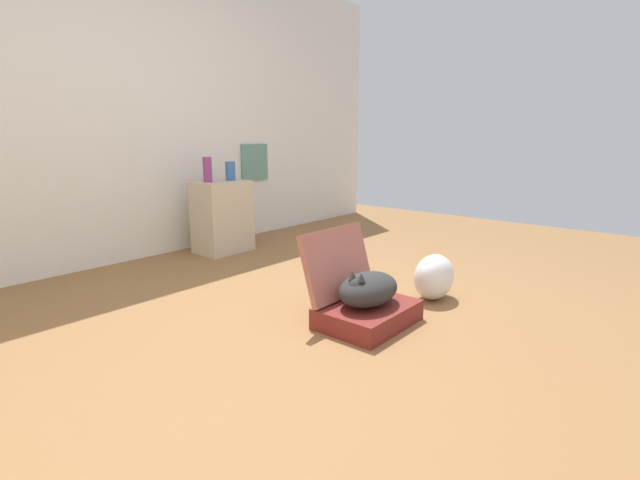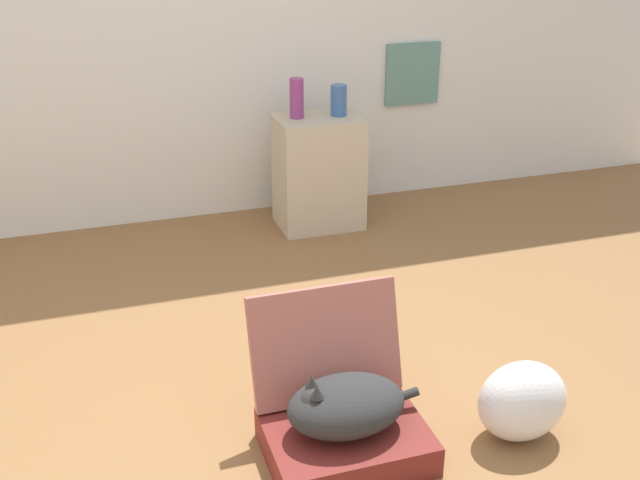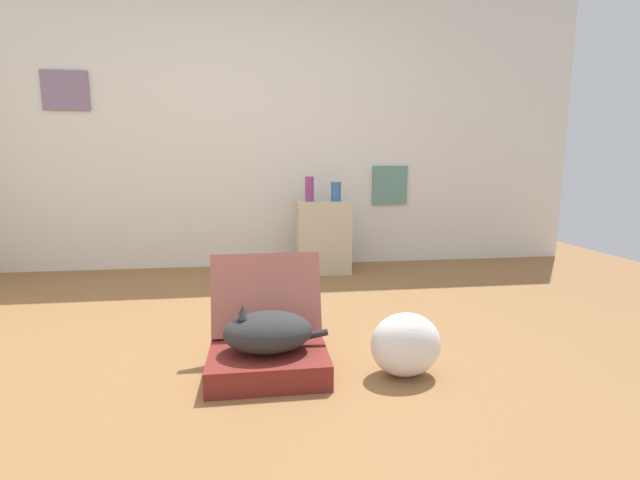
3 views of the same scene
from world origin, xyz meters
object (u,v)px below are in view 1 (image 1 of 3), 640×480
Objects in this scene: suitcase_base at (368,314)px; cat at (368,289)px; vase_short at (230,171)px; side_table at (222,217)px; vase_tall at (207,170)px; plastic_bag_white at (434,277)px.

cat is (-0.00, 0.00, 0.15)m from suitcase_base.
vase_short reaches higher than suitcase_base.
suitcase_base is at bearing -108.34° from vase_short.
vase_tall is (-0.12, 0.03, 0.43)m from side_table.
vase_tall reaches higher than plastic_bag_white.
cat is 2.24× the size of vase_tall.
cat is 2.03m from side_table.
cat is 0.63m from plastic_bag_white.
plastic_bag_white is 2.05m from side_table.
side_table is at bearing 74.61° from cat.
vase_tall is at bearing 174.95° from vase_short.
side_table is at bearing 92.39° from plastic_bag_white.
suitcase_base is at bearing -101.88° from vase_tall.
suitcase_base is 0.15m from cat.
vase_short is (0.12, 0.00, 0.40)m from side_table.
vase_tall is at bearing 77.99° from cat.
suitcase_base is at bearing 171.97° from plastic_bag_white.
suitcase_base is 2.48× the size of vase_tall.
vase_short is (0.23, -0.02, -0.02)m from vase_tall.
cat reaches higher than plastic_bag_white.
plastic_bag_white reaches higher than suitcase_base.
plastic_bag_white is at bearing -8.00° from cat.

